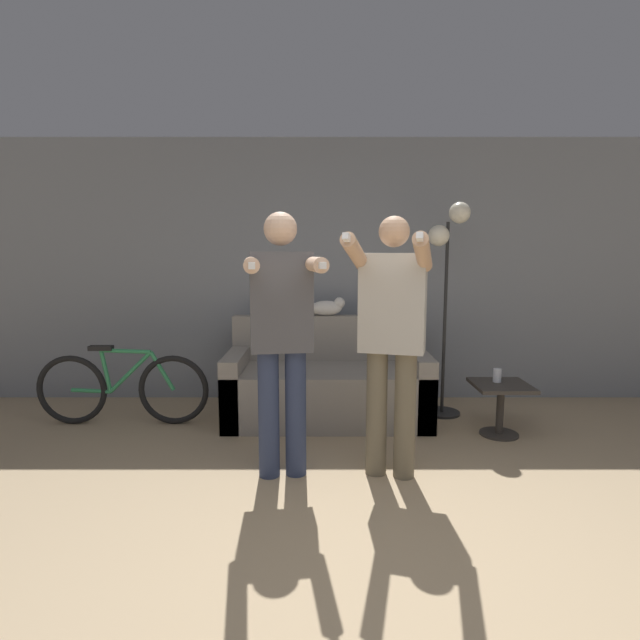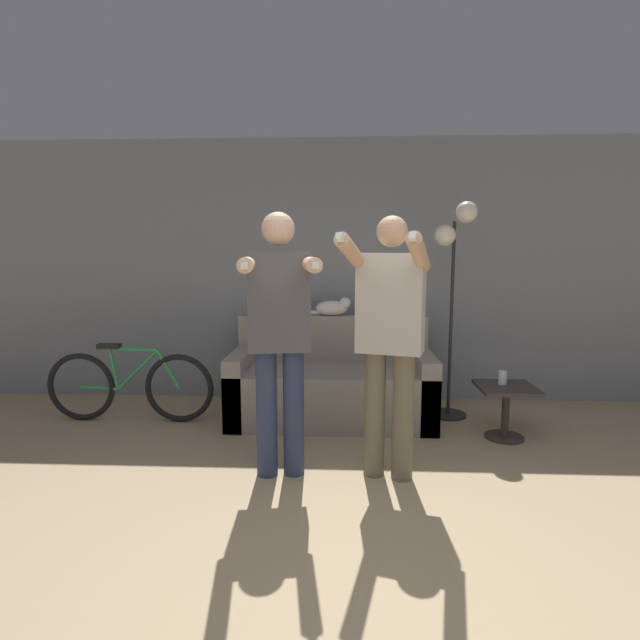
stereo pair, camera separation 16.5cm
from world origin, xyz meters
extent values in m
plane|color=tan|center=(0.00, 0.00, 0.00)|extent=(16.00, 16.00, 0.00)
cube|color=gray|center=(0.00, 3.08, 1.30)|extent=(10.00, 0.05, 2.60)
cube|color=gray|center=(-0.22, 2.37, 0.24)|extent=(1.78, 0.84, 0.48)
cube|color=gray|center=(-0.22, 2.72, 0.69)|extent=(1.78, 0.14, 0.42)
cube|color=gray|center=(-1.02, 2.37, 0.31)|extent=(0.16, 0.84, 0.62)
cube|color=gray|center=(0.59, 2.37, 0.31)|extent=(0.16, 0.84, 0.62)
cylinder|color=#2D3856|center=(-0.62, 1.23, 0.43)|extent=(0.14, 0.14, 0.86)
cylinder|color=#2D3856|center=(-0.44, 1.26, 0.43)|extent=(0.14, 0.14, 0.86)
cube|color=#4C4C51|center=(-0.53, 1.25, 1.18)|extent=(0.43, 0.28, 0.64)
sphere|color=#D8AD8C|center=(-0.53, 1.25, 1.64)|extent=(0.21, 0.21, 0.21)
cylinder|color=#D8AD8C|center=(-0.68, 0.97, 1.42)|extent=(0.16, 0.51, 0.09)
cube|color=white|center=(-0.65, 0.72, 1.42)|extent=(0.05, 0.12, 0.04)
cylinder|color=#D8AD8C|center=(-0.31, 1.03, 1.42)|extent=(0.16, 0.51, 0.09)
cube|color=white|center=(-0.27, 0.78, 1.42)|extent=(0.05, 0.12, 0.04)
cylinder|color=#6B604C|center=(0.10, 1.27, 0.43)|extent=(0.14, 0.14, 0.85)
cylinder|color=#6B604C|center=(0.28, 1.22, 0.43)|extent=(0.14, 0.14, 0.85)
cube|color=#B7B2A8|center=(0.19, 1.25, 1.17)|extent=(0.46, 0.32, 0.64)
sphere|color=tan|center=(0.19, 1.25, 1.62)|extent=(0.20, 0.20, 0.20)
cylinder|color=tan|center=(-0.07, 1.07, 1.49)|extent=(0.22, 0.51, 0.24)
cube|color=white|center=(-0.13, 0.84, 1.57)|extent=(0.07, 0.13, 0.07)
cylinder|color=tan|center=(0.32, 0.96, 1.49)|extent=(0.22, 0.51, 0.24)
cube|color=white|center=(0.25, 0.73, 1.57)|extent=(0.07, 0.13, 0.07)
ellipsoid|color=silver|center=(-0.23, 2.72, 0.97)|extent=(0.30, 0.15, 0.14)
sphere|color=silver|center=(-0.10, 2.72, 1.02)|extent=(0.11, 0.11, 0.11)
ellipsoid|color=silver|center=(-0.38, 2.74, 0.92)|extent=(0.16, 0.04, 0.04)
cone|color=silver|center=(-0.12, 2.70, 1.06)|extent=(0.03, 0.03, 0.03)
cone|color=silver|center=(-0.12, 2.73, 1.06)|extent=(0.03, 0.03, 0.03)
cylinder|color=black|center=(0.85, 2.53, 0.01)|extent=(0.33, 0.33, 0.02)
cylinder|color=black|center=(0.85, 2.53, 0.88)|extent=(0.03, 0.03, 1.76)
sphere|color=white|center=(0.95, 2.53, 1.84)|extent=(0.19, 0.19, 0.19)
sphere|color=white|center=(0.77, 2.53, 1.64)|extent=(0.19, 0.19, 0.19)
cylinder|color=#38332D|center=(1.19, 1.99, 0.01)|extent=(0.31, 0.31, 0.02)
cylinder|color=#38332D|center=(1.19, 1.99, 0.20)|extent=(0.06, 0.06, 0.40)
cube|color=#38332D|center=(1.19, 1.99, 0.42)|extent=(0.45, 0.45, 0.03)
cylinder|color=silver|center=(1.18, 2.04, 0.49)|extent=(0.07, 0.07, 0.11)
torus|color=black|center=(-1.56, 2.25, 0.31)|extent=(0.61, 0.05, 0.61)
torus|color=black|center=(-2.44, 2.25, 0.31)|extent=(0.61, 0.05, 0.61)
cylinder|color=#338E56|center=(-1.92, 2.25, 0.47)|extent=(0.39, 0.04, 0.38)
cylinder|color=#338E56|center=(-2.14, 2.25, 0.47)|extent=(0.10, 0.04, 0.37)
cylinder|color=#338E56|center=(-1.95, 2.25, 0.65)|extent=(0.43, 0.04, 0.05)
cylinder|color=#338E56|center=(-2.27, 2.25, 0.30)|extent=(0.34, 0.04, 0.05)
cylinder|color=#338E56|center=(-1.65, 2.25, 0.47)|extent=(0.21, 0.04, 0.35)
cube|color=black|center=(-2.17, 2.25, 0.68)|extent=(0.20, 0.07, 0.04)
camera|label=1|loc=(-0.28, -1.96, 1.50)|focal=28.00mm
camera|label=2|loc=(-0.12, -1.96, 1.50)|focal=28.00mm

